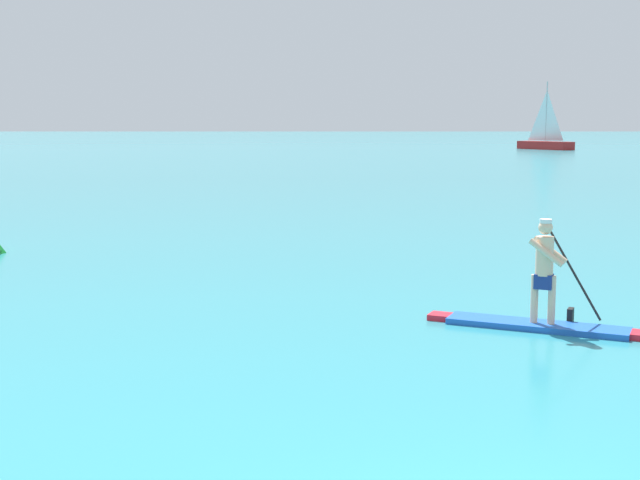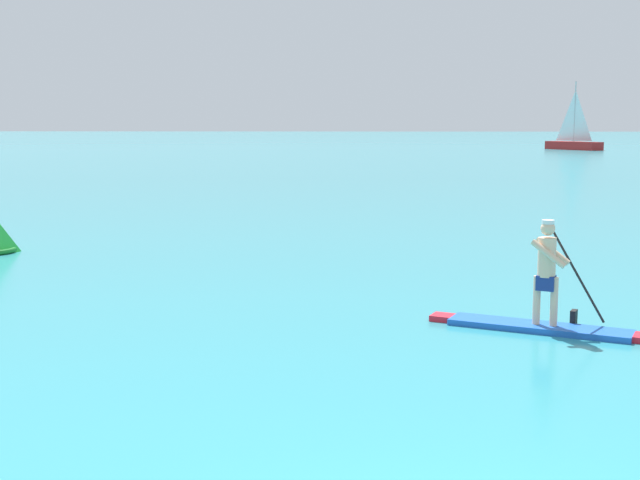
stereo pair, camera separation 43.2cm
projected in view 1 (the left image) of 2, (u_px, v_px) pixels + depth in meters
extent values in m
cube|color=blue|center=(541.00, 326.00, 13.13)|extent=(2.67, 1.62, 0.09)
cube|color=red|center=(445.00, 317.00, 13.75)|extent=(0.45, 0.45, 0.09)
cylinder|color=beige|center=(556.00, 300.00, 12.99)|extent=(0.11, 0.11, 0.72)
cylinder|color=beige|center=(539.00, 299.00, 13.10)|extent=(0.11, 0.11, 0.72)
cube|color=navy|center=(548.00, 281.00, 13.01)|extent=(0.33, 0.31, 0.22)
cylinder|color=beige|center=(549.00, 256.00, 12.96)|extent=(0.26, 0.26, 0.58)
sphere|color=beige|center=(550.00, 228.00, 12.90)|extent=(0.21, 0.21, 0.21)
cylinder|color=white|center=(550.00, 221.00, 12.89)|extent=(0.18, 0.18, 0.06)
cylinder|color=beige|center=(554.00, 250.00, 13.06)|extent=(0.50, 0.31, 0.42)
cylinder|color=beige|center=(551.00, 253.00, 12.79)|extent=(0.50, 0.31, 0.42)
cylinder|color=black|center=(577.00, 270.00, 13.20)|extent=(0.83, 0.41, 1.49)
cube|color=black|center=(575.00, 319.00, 13.30)|extent=(0.15, 0.22, 0.32)
cube|color=#A51E1E|center=(550.00, 145.00, 91.01)|extent=(4.97, 6.21, 0.83)
cylinder|color=#B2B2B7|center=(551.00, 112.00, 90.53)|extent=(0.12, 0.12, 6.12)
pyramid|color=white|center=(551.00, 115.00, 90.59)|extent=(2.17, 1.91, 5.16)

